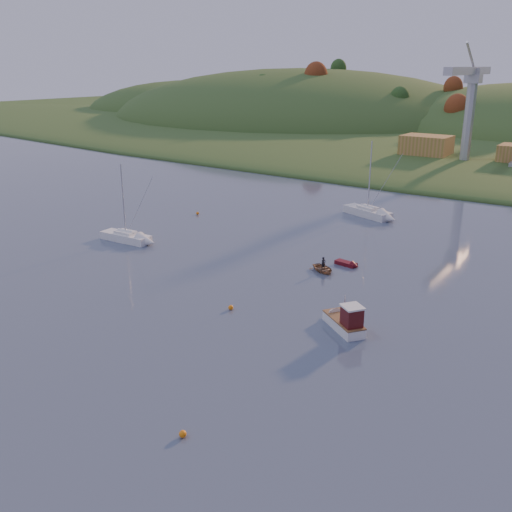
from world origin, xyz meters
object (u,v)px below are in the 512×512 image
Objects in this scene: sailboat_far at (368,211)px; canoe at (323,269)px; fishing_boat at (342,319)px; red_tender at (350,265)px; sailboat_near at (126,236)px.

sailboat_far reaches higher than canoe.
fishing_boat is 17.17m from red_tender.
fishing_boat is at bearing -14.95° from sailboat_near.
sailboat_far is at bearing -33.13° from fishing_boat.
sailboat_near is at bearing -104.31° from sailboat_far.
canoe is (-8.66, 12.19, -0.48)m from fishing_boat.
sailboat_near is 31.09m from red_tender.
red_tender is (8.63, -23.51, -0.54)m from sailboat_far.
red_tender is (1.74, 3.51, -0.13)m from canoe.
canoe is (28.19, 4.87, -0.34)m from sailboat_near.
fishing_boat reaches higher than red_tender.
fishing_boat is at bearing -48.93° from sailboat_far.
canoe is 3.92m from red_tender.
red_tender is (29.93, 8.38, -0.47)m from sailboat_near.
canoe is at bearing -56.27° from sailboat_far.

